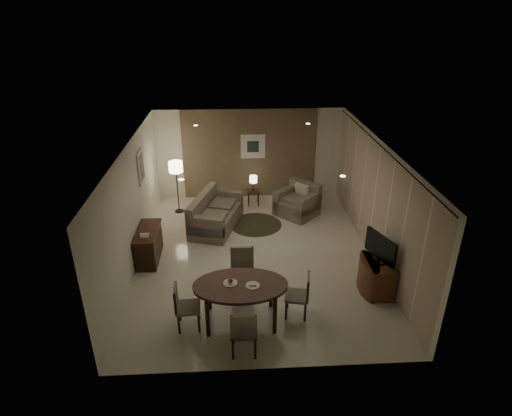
{
  "coord_description": "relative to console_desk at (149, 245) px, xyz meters",
  "views": [
    {
      "loc": [
        -0.52,
        -8.66,
        5.4
      ],
      "look_at": [
        0.0,
        0.2,
        1.15
      ],
      "focal_mm": 30.0,
      "sensor_mm": 36.0,
      "label": 1
    }
  ],
  "objects": [
    {
      "name": "tv_cabinet",
      "position": [
        4.89,
        -1.5,
        -0.03
      ],
      "size": [
        0.48,
        0.9,
        0.7
      ],
      "primitive_type": null,
      "color": "brown",
      "rests_on": "floor"
    },
    {
      "name": "art_left_frame",
      "position": [
        -0.23,
        1.2,
        1.48
      ],
      "size": [
        0.03,
        0.6,
        0.8
      ],
      "primitive_type": "cube",
      "color": "silver",
      "rests_on": "wall_left"
    },
    {
      "name": "downlight_fr",
      "position": [
        3.89,
        1.8,
        2.31
      ],
      "size": [
        0.1,
        0.1,
        0.01
      ],
      "primitive_type": "cylinder",
      "color": "white",
      "rests_on": "ceiling"
    },
    {
      "name": "plate_a",
      "position": [
        1.88,
        -2.24,
        0.45
      ],
      "size": [
        0.26,
        0.26,
        0.02
      ],
      "primitive_type": "cylinder",
      "color": "white",
      "rests_on": "dining_table"
    },
    {
      "name": "room_shell",
      "position": [
        2.49,
        0.4,
        0.98
      ],
      "size": [
        5.5,
        7.0,
        2.7
      ],
      "color": "beige",
      "rests_on": "ground"
    },
    {
      "name": "chair_far",
      "position": [
        2.12,
        -1.52,
        0.13
      ],
      "size": [
        0.49,
        0.49,
        1.01
      ],
      "primitive_type": null,
      "rotation": [
        0.0,
        0.0,
        -0.01
      ],
      "color": "gray",
      "rests_on": "floor"
    },
    {
      "name": "chair_left",
      "position": [
        1.11,
        -2.4,
        0.07
      ],
      "size": [
        0.45,
        0.45,
        0.89
      ],
      "primitive_type": null,
      "rotation": [
        0.0,
        0.0,
        1.63
      ],
      "color": "gray",
      "rests_on": "floor"
    },
    {
      "name": "console_desk",
      "position": [
        0.0,
        0.0,
        0.0
      ],
      "size": [
        0.48,
        1.2,
        0.75
      ],
      "primitive_type": null,
      "color": "#472716",
      "rests_on": "floor"
    },
    {
      "name": "flat_tv",
      "position": [
        4.87,
        -1.5,
        0.65
      ],
      "size": [
        0.36,
        0.85,
        0.6
      ],
      "primitive_type": null,
      "rotation": [
        0.0,
        0.0,
        0.35
      ],
      "color": "black",
      "rests_on": "tv_cabinet"
    },
    {
      "name": "chair_near",
      "position": [
        2.09,
        -3.07,
        0.09
      ],
      "size": [
        0.46,
        0.46,
        0.93
      ],
      "primitive_type": null,
      "rotation": [
        0.0,
        0.0,
        3.11
      ],
      "color": "gray",
      "rests_on": "floor"
    },
    {
      "name": "napkin",
      "position": [
        2.28,
        -2.34,
        0.47
      ],
      "size": [
        0.12,
        0.08,
        0.03
      ],
      "primitive_type": "cube",
      "color": "white",
      "rests_on": "plate_b"
    },
    {
      "name": "curtain_rod",
      "position": [
        5.17,
        0.0,
        2.27
      ],
      "size": [
        0.03,
        6.8,
        0.03
      ],
      "primitive_type": "cylinder",
      "rotation": [
        1.57,
        0.0,
        0.0
      ],
      "color": "black",
      "rests_on": "wall_right"
    },
    {
      "name": "armchair",
      "position": [
        3.75,
        2.1,
        0.07
      ],
      "size": [
        1.38,
        1.38,
        0.89
      ],
      "primitive_type": null,
      "rotation": [
        0.0,
        0.0,
        -0.78
      ],
      "color": "gray",
      "rests_on": "floor"
    },
    {
      "name": "round_rug",
      "position": [
        2.57,
        1.56,
        -0.37
      ],
      "size": [
        1.38,
        1.38,
        0.01
      ],
      "primitive_type": "cylinder",
      "color": "#454127",
      "rests_on": "floor"
    },
    {
      "name": "dining_table",
      "position": [
        2.06,
        -2.29,
        0.03
      ],
      "size": [
        1.74,
        1.09,
        0.81
      ],
      "primitive_type": null,
      "color": "#472716",
      "rests_on": "floor"
    },
    {
      "name": "downlight_nr",
      "position": [
        3.89,
        -1.8,
        2.31
      ],
      "size": [
        0.1,
        0.1,
        0.01
      ],
      "primitive_type": "cylinder",
      "color": "white",
      "rests_on": "ceiling"
    },
    {
      "name": "side_table",
      "position": [
        2.57,
        2.86,
        -0.15
      ],
      "size": [
        0.35,
        0.35,
        0.45
      ],
      "primitive_type": null,
      "color": "black",
      "rests_on": "floor"
    },
    {
      "name": "table_lamp",
      "position": [
        2.57,
        2.86,
        0.33
      ],
      "size": [
        0.22,
        0.22,
        0.5
      ],
      "primitive_type": null,
      "color": "#FFEAC1",
      "rests_on": "side_table"
    },
    {
      "name": "downlight_fl",
      "position": [
        1.09,
        1.8,
        2.31
      ],
      "size": [
        0.1,
        0.1,
        0.01
      ],
      "primitive_type": "cylinder",
      "color": "white",
      "rests_on": "ceiling"
    },
    {
      "name": "taupe_accent",
      "position": [
        2.49,
        3.48,
        0.98
      ],
      "size": [
        3.96,
        0.03,
        2.7
      ],
      "primitive_type": "cube",
      "color": "#76644A",
      "rests_on": "wall_back"
    },
    {
      "name": "sofa",
      "position": [
        1.51,
        1.5,
        0.07
      ],
      "size": [
        2.1,
        1.47,
        0.89
      ],
      "primitive_type": null,
      "rotation": [
        0.0,
        0.0,
        1.27
      ],
      "color": "gray",
      "rests_on": "floor"
    },
    {
      "name": "downlight_nl",
      "position": [
        1.09,
        -1.8,
        2.31
      ],
      "size": [
        0.1,
        0.1,
        0.01
      ],
      "primitive_type": "cylinder",
      "color": "white",
      "rests_on": "ceiling"
    },
    {
      "name": "telephone",
      "position": [
        0.0,
        -0.3,
        0.43
      ],
      "size": [
        0.2,
        0.14,
        0.09
      ],
      "primitive_type": null,
      "color": "white",
      "rests_on": "console_desk"
    },
    {
      "name": "floor_lamp",
      "position": [
        0.42,
        2.5,
        0.38
      ],
      "size": [
        0.38,
        0.38,
        1.51
      ],
      "primitive_type": null,
      "color": "#FFE5B7",
      "rests_on": "floor"
    },
    {
      "name": "art_back_canvas",
      "position": [
        2.59,
        3.44,
        1.23
      ],
      "size": [
        0.34,
        0.01,
        0.34
      ],
      "primitive_type": "cube",
      "color": "#1D342B",
      "rests_on": "wall_back"
    },
    {
      "name": "curtain_wall",
      "position": [
        5.17,
        0.0,
        0.95
      ],
      "size": [
        0.08,
        6.7,
        2.58
      ],
      "primitive_type": null,
      "color": "beige",
      "rests_on": "wall_right"
    },
    {
      "name": "fruit_apple",
      "position": [
        1.88,
        -2.24,
        0.5
      ],
      "size": [
        0.09,
        0.09,
        0.09
      ],
      "primitive_type": "sphere",
      "color": "#BC3F15",
      "rests_on": "plate_a"
    },
    {
      "name": "chair_right",
      "position": [
        3.12,
        -2.17,
        0.07
      ],
      "size": [
        0.5,
        0.5,
        0.88
      ],
      "primitive_type": null,
      "rotation": [
        0.0,
        0.0,
        -1.77
      ],
      "color": "gray",
      "rests_on": "floor"
    },
    {
      "name": "art_left_canvas",
      "position": [
        -0.21,
        1.2,
        1.48
      ],
      "size": [
        0.01,
        0.46,
        0.64
      ],
      "primitive_type": "cube",
      "color": "gray",
      "rests_on": "wall_left"
    },
    {
      "name": "art_back_frame",
      "position": [
        2.59,
        3.46,
        1.23
      ],
      "size": [
        0.72,
        0.03,
        0.72
      ],
      "primitive_type": "cube",
      "color": "silver",
      "rests_on": "wall_back"
    },
    {
      "name": "plate_b",
      "position": [
        2.28,
        -2.34,
        0.45
      ],
      "size": [
        0.26,
        0.26,
        0.02
      ],
      "primitive_type": "cylinder",
      "color": "white",
      "rests_on": "dining_table"
    }
  ]
}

